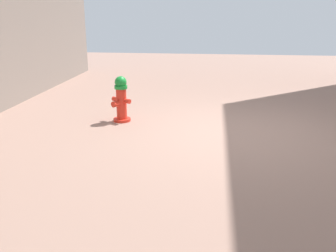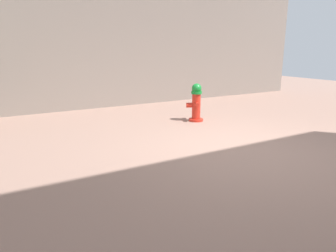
{
  "view_description": "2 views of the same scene",
  "coord_description": "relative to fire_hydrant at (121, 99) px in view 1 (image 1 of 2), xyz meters",
  "views": [
    {
      "loc": [
        0.5,
        6.12,
        2.03
      ],
      "look_at": [
        1.09,
        1.28,
        0.5
      ],
      "focal_mm": 40.01,
      "sensor_mm": 36.0,
      "label": 1
    },
    {
      "loc": [
        -3.47,
        3.44,
        1.62
      ],
      "look_at": [
        0.48,
        1.2,
        0.47
      ],
      "focal_mm": 33.04,
      "sensor_mm": 36.0,
      "label": 2
    }
  ],
  "objects": [
    {
      "name": "fire_hydrant",
      "position": [
        0.0,
        0.0,
        0.0
      ],
      "size": [
        0.4,
        0.39,
        0.85
      ],
      "color": "red",
      "rests_on": "ground_plane"
    },
    {
      "name": "ground_plane",
      "position": [
        -2.19,
        0.51,
        -0.43
      ],
      "size": [
        23.4,
        23.4,
        0.0
      ],
      "primitive_type": "plane",
      "color": "#9E7A6B"
    }
  ]
}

